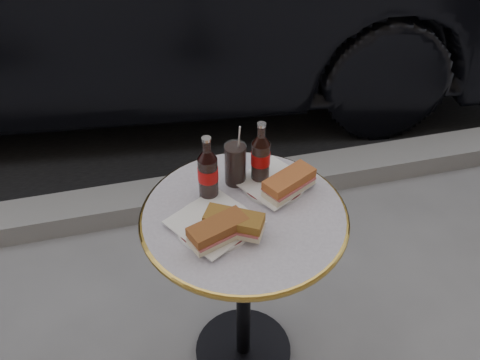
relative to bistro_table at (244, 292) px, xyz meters
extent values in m
plane|color=gray|center=(0.00, 0.00, -0.37)|extent=(80.00, 80.00, 0.00)
cube|color=gray|center=(0.00, 0.90, -0.32)|extent=(40.00, 0.20, 0.12)
cylinder|color=white|center=(-0.10, -0.03, 0.37)|extent=(0.29, 0.29, 0.01)
cylinder|color=silver|center=(0.12, 0.10, 0.37)|extent=(0.25, 0.25, 0.01)
cube|color=brown|center=(-0.10, -0.10, 0.41)|extent=(0.18, 0.13, 0.06)
cube|color=brown|center=(-0.05, -0.08, 0.41)|extent=(0.18, 0.15, 0.06)
cube|color=#B05C2C|center=(0.15, 0.05, 0.41)|extent=(0.18, 0.15, 0.06)
cylinder|color=black|center=(0.01, 0.15, 0.44)|extent=(0.09, 0.09, 0.14)
camera|label=1|loc=(-0.29, -1.11, 1.45)|focal=40.00mm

